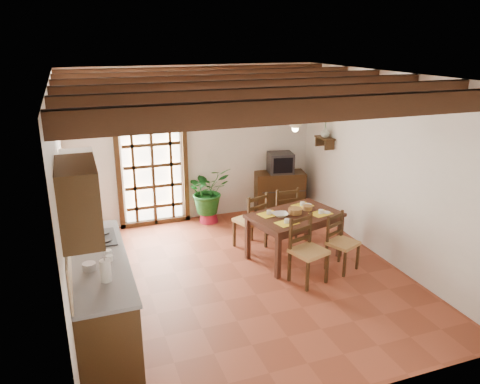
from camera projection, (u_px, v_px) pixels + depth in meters
name	position (u px, v px, depth m)	size (l,w,h in m)	color
ground_plane	(243.00, 278.00, 6.65)	(5.00, 5.00, 0.00)	brown
room_shell	(243.00, 154.00, 6.08)	(4.52, 5.02, 2.81)	silver
ceiling_beams	(243.00, 85.00, 5.80)	(4.50, 4.34, 0.20)	black
french_door	(152.00, 161.00, 8.20)	(1.26, 0.11, 2.32)	white
kitchen_counter	(101.00, 294.00, 5.33)	(0.64, 2.25, 1.38)	#301F0F
upper_cabinet	(79.00, 201.00, 4.23)	(0.35, 0.80, 0.70)	#301F0F
range_hood	(79.00, 176.00, 5.39)	(0.38, 0.60, 0.54)	white
counter_items	(96.00, 252.00, 5.26)	(0.50, 1.43, 0.25)	black
dining_table	(295.00, 220.00, 7.06)	(1.50, 1.15, 0.72)	#3A1D13
chair_near_left	(308.00, 262.00, 6.46)	(0.54, 0.52, 0.94)	tan
chair_near_right	(341.00, 253.00, 6.82)	(0.51, 0.50, 0.84)	tan
chair_far_left	(251.00, 230.00, 7.52)	(0.55, 0.54, 0.94)	tan
chair_far_right	(283.00, 222.00, 7.88)	(0.43, 0.41, 0.93)	tan
table_setting	(295.00, 214.00, 7.03)	(0.97, 0.65, 0.09)	yellow
table_bowl	(281.00, 215.00, 6.94)	(0.22, 0.22, 0.05)	white
sideboard	(280.00, 192.00, 9.02)	(0.94, 0.42, 0.80)	#301F0F
crt_tv	(281.00, 163.00, 8.83)	(0.52, 0.49, 0.39)	black
fuse_box	(272.00, 121.00, 8.79)	(0.25, 0.03, 0.32)	white
plant_pot	(209.00, 216.00, 8.62)	(0.35, 0.35, 0.21)	maroon
potted_plant	(208.00, 192.00, 8.48)	(2.01, 1.72, 2.23)	#144C19
wall_shelf	(325.00, 140.00, 8.29)	(0.20, 0.42, 0.20)	#301F0F
shelf_vase	(325.00, 132.00, 8.25)	(0.15, 0.15, 0.15)	#B2BFB2
shelf_flowers	(326.00, 121.00, 8.18)	(0.14, 0.14, 0.36)	yellow
framed_picture	(331.00, 109.00, 8.15)	(0.03, 0.32, 0.32)	brown
pendant_lamp	(295.00, 123.00, 6.69)	(0.36, 0.36, 0.84)	black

